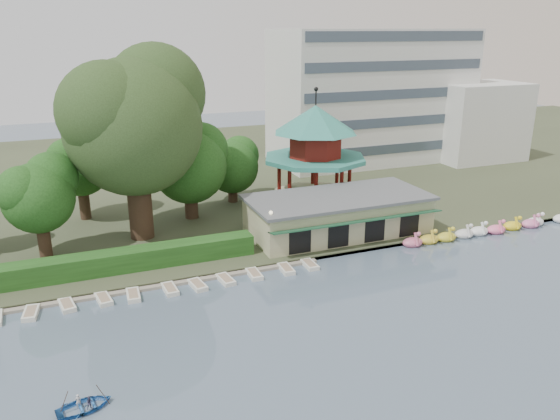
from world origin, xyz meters
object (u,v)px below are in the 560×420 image
big_tree (134,117)px  rowboat_with_passengers (84,403)px  boathouse (338,214)px  pavilion (315,145)px  dock (125,289)px

big_tree → rowboat_with_passengers: big_tree is taller
rowboat_with_passengers → boathouse: bearing=36.4°
boathouse → pavilion: size_ratio=1.38×
boathouse → pavilion: 11.43m
rowboat_with_passengers → big_tree: bearing=74.4°
boathouse → big_tree: big_tree is taller
big_tree → rowboat_with_passengers: 28.90m
pavilion → boathouse: bearing=-101.3°
pavilion → big_tree: big_tree is taller
dock → rowboat_with_passengers: rowboat_with_passengers is taller
boathouse → pavilion: (2.00, 10.03, 5.11)m
dock → pavilion: 29.14m
dock → pavilion: bearing=31.7°
dock → boathouse: boathouse is taller
pavilion → big_tree: (-20.82, -3.79, 4.98)m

